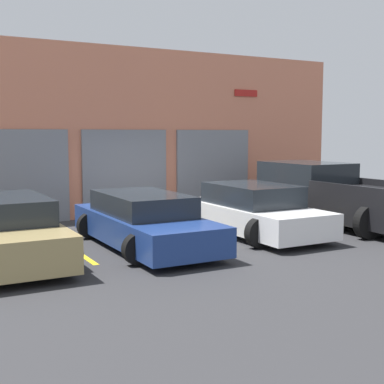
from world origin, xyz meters
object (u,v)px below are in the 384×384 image
at_px(van_right, 144,221).
at_px(sedan_white, 253,211).
at_px(sedan_side, 5,231).
at_px(pickup_truck, 335,195).

bearing_deg(van_right, sedan_white, -0.03).
bearing_deg(sedan_side, sedan_white, 0.02).
bearing_deg(sedan_side, pickup_truck, 1.81).
distance_m(pickup_truck, sedan_side, 8.85).
distance_m(pickup_truck, sedan_white, 2.97).
distance_m(pickup_truck, van_right, 5.90).
bearing_deg(van_right, sedan_side, -179.93).
bearing_deg(sedan_white, sedan_side, -179.98).
relative_size(pickup_truck, sedan_side, 1.26).
relative_size(sedan_white, van_right, 0.90).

